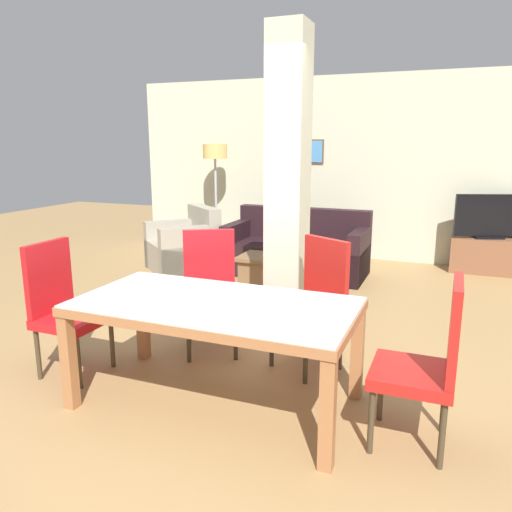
% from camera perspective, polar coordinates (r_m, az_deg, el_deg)
% --- Properties ---
extents(ground_plane, '(18.00, 18.00, 0.00)m').
position_cam_1_polar(ground_plane, '(3.59, -4.51, -16.25)').
color(ground_plane, '#A37D4D').
extents(back_wall, '(7.20, 0.09, 2.70)m').
position_cam_1_polar(back_wall, '(7.71, 11.38, 9.75)').
color(back_wall, beige).
rests_on(back_wall, ground_plane).
extents(divider_pillar, '(0.32, 0.34, 2.70)m').
position_cam_1_polar(divider_pillar, '(4.36, 3.64, 7.66)').
color(divider_pillar, beige).
rests_on(divider_pillar, ground_plane).
extents(dining_table, '(1.85, 0.95, 0.73)m').
position_cam_1_polar(dining_table, '(3.34, -4.69, -7.39)').
color(dining_table, '#A4693F').
rests_on(dining_table, ground_plane).
extents(dining_chair_head_left, '(0.46, 0.46, 1.02)m').
position_cam_1_polar(dining_chair_head_left, '(4.07, -21.16, -5.15)').
color(dining_chair_head_left, red).
rests_on(dining_chair_head_left, ground_plane).
extents(dining_chair_far_left, '(0.63, 0.63, 1.02)m').
position_cam_1_polar(dining_chair_far_left, '(4.25, -5.27, -3.54)').
color(dining_chair_far_left, red).
rests_on(dining_chair_far_left, ground_plane).
extents(dining_chair_head_right, '(0.46, 0.46, 1.02)m').
position_cam_1_polar(dining_chair_head_right, '(3.05, 19.14, -11.07)').
color(dining_chair_head_right, red).
rests_on(dining_chair_head_right, ground_plane).
extents(dining_chair_far_right, '(0.63, 0.63, 1.02)m').
position_cam_1_polar(dining_chair_far_right, '(3.93, 6.71, -4.96)').
color(dining_chair_far_right, red).
rests_on(dining_chair_far_right, ground_plane).
extents(sofa, '(1.85, 0.88, 0.86)m').
position_cam_1_polar(sofa, '(6.75, 4.70, 0.46)').
color(sofa, black).
rests_on(sofa, ground_plane).
extents(armchair, '(1.16, 1.17, 0.86)m').
position_cam_1_polar(armchair, '(7.02, -8.08, 0.90)').
color(armchair, '#A49C8A').
rests_on(armchair, ground_plane).
extents(coffee_table, '(0.63, 0.50, 0.46)m').
position_cam_1_polar(coffee_table, '(5.81, 1.22, -2.15)').
color(coffee_table, brown).
rests_on(coffee_table, ground_plane).
extents(bottle, '(0.07, 0.07, 0.28)m').
position_cam_1_polar(bottle, '(5.63, 1.39, 0.82)').
color(bottle, '#B2B7BC').
rests_on(bottle, coffee_table).
extents(tv_stand, '(0.91, 0.40, 0.48)m').
position_cam_1_polar(tv_stand, '(7.46, 24.79, 0.06)').
color(tv_stand, brown).
rests_on(tv_stand, ground_plane).
extents(tv_screen, '(0.90, 0.36, 0.59)m').
position_cam_1_polar(tv_screen, '(7.37, 25.18, 4.06)').
color(tv_screen, black).
rests_on(tv_screen, tv_stand).
extents(floor_lamp, '(0.37, 0.37, 1.71)m').
position_cam_1_polar(floor_lamp, '(7.87, -4.69, 10.76)').
color(floor_lamp, '#B7B7BC').
rests_on(floor_lamp, ground_plane).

